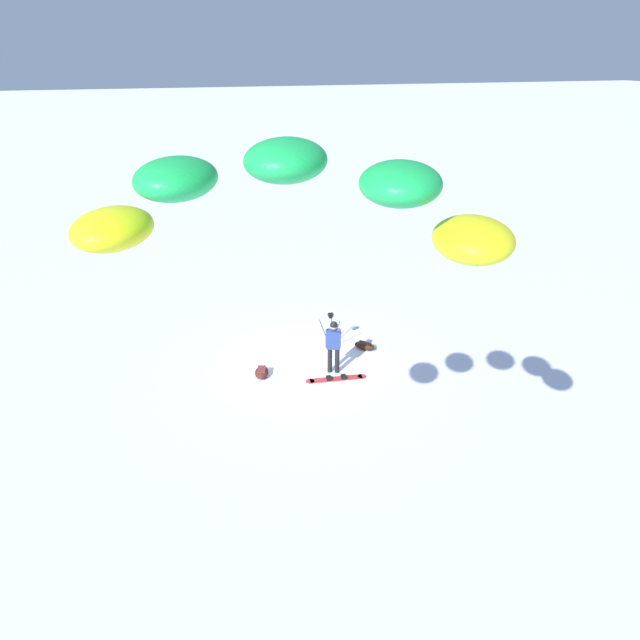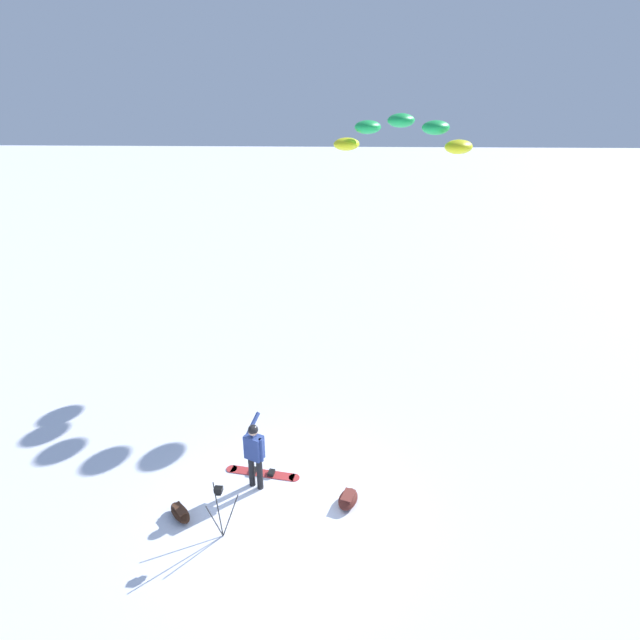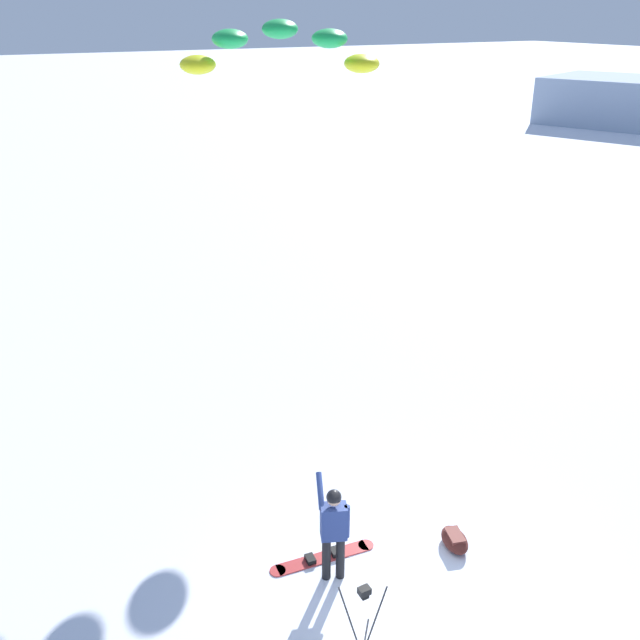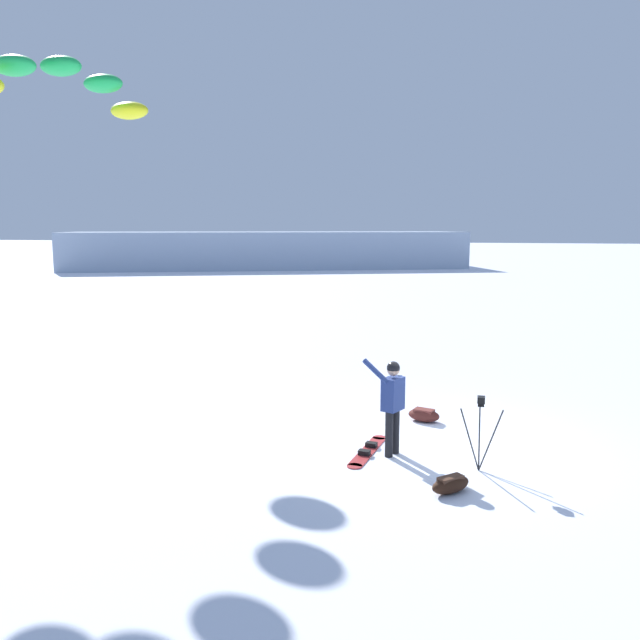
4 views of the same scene
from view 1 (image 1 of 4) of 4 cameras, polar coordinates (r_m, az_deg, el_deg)
The scene contains 7 objects.
ground_plane at distance 18.03m, azimuth -1.49°, elevation -4.35°, with size 300.00×300.00×0.00m, color white.
snowboarder at distance 17.13m, azimuth 1.35°, elevation -2.15°, with size 0.75×0.47×1.70m.
snowboard at distance 17.24m, azimuth 1.60°, elevation -5.75°, with size 0.44×1.81×0.10m.
traction_kite at distance 6.20m, azimuth -3.28°, elevation 11.81°, with size 2.90×4.82×1.21m.
gear_bag_large at distance 17.41m, azimuth -5.74°, elevation -5.11°, with size 0.75×0.57×0.26m.
camera_tripod at distance 18.56m, azimuth 1.03°, elevation -0.32°, with size 0.69×0.62×1.25m.
gear_bag_small at distance 18.87m, azimuth 4.39°, elevation -2.53°, with size 0.69×0.69×0.26m.
Camera 1 is at (-15.17, 4.16, 8.82)m, focal length 32.63 mm.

